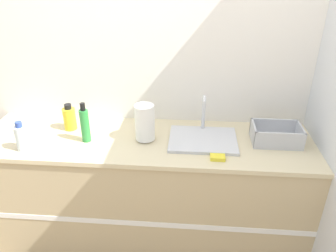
# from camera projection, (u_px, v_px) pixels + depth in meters

# --- Properties ---
(wall_back) EXTENTS (4.65, 0.06, 2.60)m
(wall_back) POSITION_uv_depth(u_px,v_px,m) (151.00, 68.00, 2.33)
(wall_back) COLOR silver
(wall_back) RESTS_ON ground_plane
(wall_right) EXTENTS (0.06, 2.62, 2.60)m
(wall_right) POSITION_uv_depth(u_px,v_px,m) (335.00, 90.00, 1.95)
(wall_right) COLOR silver
(wall_right) RESTS_ON ground_plane
(counter_cabinet) EXTENTS (2.27, 0.64, 0.91)m
(counter_cabinet) POSITION_uv_depth(u_px,v_px,m) (148.00, 192.00, 2.42)
(counter_cabinet) COLOR tan
(counter_cabinet) RESTS_ON ground_plane
(sink) EXTENTS (0.45, 0.35, 0.27)m
(sink) POSITION_uv_depth(u_px,v_px,m) (203.00, 138.00, 2.18)
(sink) COLOR silver
(sink) RESTS_ON counter_cabinet
(paper_towel_roll) EXTENTS (0.13, 0.13, 0.25)m
(paper_towel_roll) POSITION_uv_depth(u_px,v_px,m) (145.00, 123.00, 2.14)
(paper_towel_roll) COLOR #4C4C51
(paper_towel_roll) RESTS_ON counter_cabinet
(dish_rack) EXTENTS (0.31, 0.21, 0.12)m
(dish_rack) POSITION_uv_depth(u_px,v_px,m) (276.00, 136.00, 2.15)
(dish_rack) COLOR #B7BABF
(dish_rack) RESTS_ON counter_cabinet
(bottle_clear) EXTENTS (0.08, 0.08, 0.19)m
(bottle_clear) POSITION_uv_depth(u_px,v_px,m) (22.00, 137.00, 2.06)
(bottle_clear) COLOR silver
(bottle_clear) RESTS_ON counter_cabinet
(bottle_green) EXTENTS (0.06, 0.06, 0.27)m
(bottle_green) POSITION_uv_depth(u_px,v_px,m) (85.00, 125.00, 2.14)
(bottle_green) COLOR #2D8C3D
(bottle_green) RESTS_ON counter_cabinet
(bottle_yellow) EXTENTS (0.09, 0.09, 0.19)m
(bottle_yellow) POSITION_uv_depth(u_px,v_px,m) (70.00, 118.00, 2.30)
(bottle_yellow) COLOR yellow
(bottle_yellow) RESTS_ON counter_cabinet
(sponge) EXTENTS (0.09, 0.06, 0.02)m
(sponge) POSITION_uv_depth(u_px,v_px,m) (218.00, 157.00, 1.99)
(sponge) COLOR yellow
(sponge) RESTS_ON counter_cabinet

